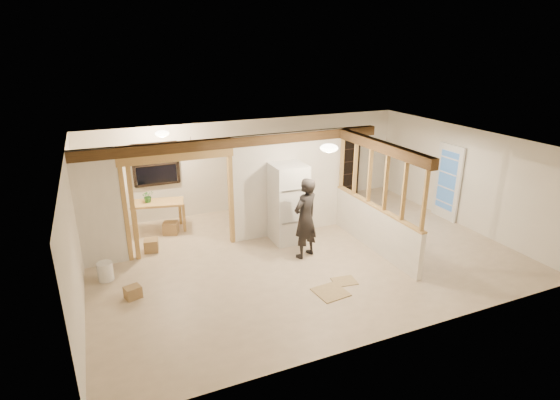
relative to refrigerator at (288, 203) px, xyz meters
name	(u,v)px	position (x,y,z in m)	size (l,w,h in m)	color
floor	(302,253)	(0.00, -0.77, -0.94)	(9.00, 6.50, 0.01)	beige
ceiling	(304,143)	(0.00, -0.77, 1.57)	(9.00, 6.50, 0.01)	white
wall_back	(252,164)	(0.00, 2.48, 0.32)	(9.00, 0.01, 2.50)	white
wall_front	(398,268)	(0.00, -4.02, 0.32)	(9.00, 0.01, 2.50)	white
wall_left	(74,235)	(-4.50, -0.77, 0.32)	(0.01, 6.50, 2.50)	white
wall_right	(463,177)	(4.50, -0.77, 0.32)	(0.01, 6.50, 2.50)	white
partition_left_stub	(99,209)	(-4.05, 0.43, 0.32)	(0.90, 0.12, 2.50)	white
partition_center	(289,184)	(0.20, 0.43, 0.32)	(2.80, 0.12, 2.50)	white
doorway_frame	(181,205)	(-2.40, 0.43, 0.17)	(2.46, 0.14, 2.20)	tan
header_beam_back	(240,142)	(-1.00, 0.43, 1.45)	(7.00, 0.18, 0.22)	#4E341A
header_beam_right	(380,146)	(1.60, -1.17, 1.45)	(0.18, 3.30, 0.22)	#4E341A
pony_wall	(374,228)	(1.60, -1.17, -0.43)	(0.12, 3.20, 1.00)	white
stud_partition	(378,179)	(1.60, -1.17, 0.73)	(0.14, 3.20, 1.32)	tan
window_back	(156,164)	(-2.60, 2.40, 0.62)	(1.12, 0.10, 1.10)	black
french_door	(448,182)	(4.42, -0.37, 0.07)	(0.12, 0.86, 2.00)	white
ceiling_dome_main	(329,148)	(0.30, -1.27, 1.55)	(0.36, 0.36, 0.16)	#FFEABF
ceiling_dome_util	(162,134)	(-2.50, 1.53, 1.55)	(0.32, 0.32, 0.14)	#FFEABF
hanging_bulb	(191,151)	(-2.00, 0.83, 1.25)	(0.07, 0.07, 0.07)	#FFD88C
refrigerator	(288,203)	(0.00, 0.00, 0.00)	(0.77, 0.75, 1.86)	silver
woman	(305,218)	(-0.01, -0.91, -0.03)	(0.66, 0.43, 1.80)	black
work_table	(159,217)	(-2.73, 1.73, -0.54)	(1.24, 0.62, 0.78)	tan
potted_plant	(148,196)	(-2.93, 1.81, 0.00)	(0.28, 0.24, 0.31)	#265927
shop_vac	(96,229)	(-4.20, 1.85, -0.67)	(0.40, 0.40, 0.53)	#9D1C0F
bookshelf	(344,169)	(2.89, 2.27, -0.07)	(0.86, 0.29, 1.73)	black
bucket	(105,271)	(-4.09, -0.30, -0.74)	(0.30, 0.30, 0.38)	white
box_util_a	(171,228)	(-2.51, 1.47, -0.78)	(0.35, 0.30, 0.30)	olive
box_util_b	(151,245)	(-3.08, 0.67, -0.79)	(0.30, 0.30, 0.28)	olive
box_front	(133,292)	(-3.66, -1.18, -0.82)	(0.28, 0.23, 0.23)	olive
floor_panel_near	(331,292)	(-0.23, -2.47, -0.92)	(0.57, 0.57, 0.02)	tan
floor_panel_far	(344,281)	(0.22, -2.22, -0.92)	(0.46, 0.37, 0.01)	tan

